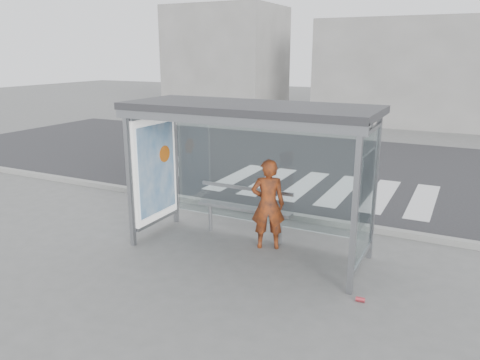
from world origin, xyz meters
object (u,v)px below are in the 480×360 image
at_px(bench, 244,208).
at_px(bus_shelter, 230,140).
at_px(soda_can, 360,299).
at_px(person, 268,204).

bearing_deg(bench, bus_shelter, -91.55).
relative_size(bus_shelter, bench, 2.24).
xyz_separation_m(bus_shelter, soda_can, (2.57, -0.94, -1.95)).
bearing_deg(bench, soda_can, -29.67).
distance_m(bus_shelter, person, 1.34).
bearing_deg(bench, person, -24.05).
height_order(person, bench, person).
relative_size(bus_shelter, person, 2.57).
bearing_deg(bus_shelter, bench, 88.45).
relative_size(bench, soda_can, 14.71).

